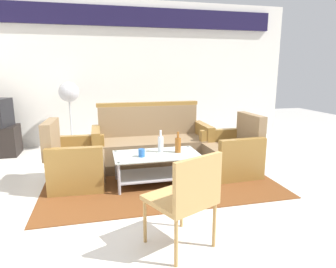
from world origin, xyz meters
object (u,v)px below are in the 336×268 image
object	(u,v)px
coffee_table	(157,164)
cup	(142,153)
bottle_brown	(178,145)
armchair_left	(75,164)
couch	(152,145)
bottle_clear	(161,144)
wicker_chair	(187,194)
armchair_right	(232,154)
pedestal_fan	(69,96)

from	to	relation	value
coffee_table	cup	size ratio (longest dim) A/B	11.00
bottle_brown	armchair_left	bearing A→B (deg)	171.45
armchair_left	cup	world-z (taller)	armchair_left
armchair_left	coffee_table	world-z (taller)	armchair_left
couch	bottle_clear	world-z (taller)	couch
armchair_left	wicker_chair	distance (m)	1.97
armchair_left	wicker_chair	world-z (taller)	armchair_left
couch	armchair_left	size ratio (longest dim) A/B	2.12
wicker_chair	couch	bearing A→B (deg)	61.83
armchair_left	wicker_chair	bearing A→B (deg)	33.26
coffee_table	bottle_brown	world-z (taller)	bottle_brown
couch	wicker_chair	bearing A→B (deg)	86.73
cup	bottle_brown	bearing A→B (deg)	10.06
bottle_brown	bottle_clear	bearing A→B (deg)	161.29
coffee_table	wicker_chair	size ratio (longest dim) A/B	1.31
bottle_brown	armchair_right	bearing A→B (deg)	8.86
bottle_clear	armchair_left	bearing A→B (deg)	173.53
bottle_brown	wicker_chair	size ratio (longest dim) A/B	0.33
armchair_left	wicker_chair	xyz separation A→B (m)	(0.98, -1.69, 0.21)
armchair_right	pedestal_fan	xyz separation A→B (m)	(-2.35, 1.86, 0.73)
bottle_clear	pedestal_fan	world-z (taller)	pedestal_fan
cup	wicker_chair	xyz separation A→B (m)	(0.16, -1.40, 0.03)
bottle_brown	pedestal_fan	xyz separation A→B (m)	(-1.49, 1.99, 0.50)
cup	wicker_chair	bearing A→B (deg)	-83.61
bottle_clear	cup	world-z (taller)	bottle_clear
armchair_left	cup	size ratio (longest dim) A/B	8.50
couch	armchair_left	xyz separation A→B (m)	(-1.11, -0.60, -0.03)
couch	armchair_right	distance (m)	1.25
armchair_right	couch	bearing A→B (deg)	55.50
armchair_left	armchair_right	world-z (taller)	same
armchair_left	coffee_table	size ratio (longest dim) A/B	0.77
pedestal_fan	wicker_chair	bearing A→B (deg)	-71.66
couch	pedestal_fan	world-z (taller)	pedestal_fan
pedestal_fan	wicker_chair	size ratio (longest dim) A/B	1.51
armchair_right	coffee_table	xyz separation A→B (m)	(-1.14, -0.14, -0.02)
cup	wicker_chair	distance (m)	1.41
coffee_table	wicker_chair	xyz separation A→B (m)	(-0.05, -1.49, 0.22)
armchair_right	coffee_table	distance (m)	1.15
couch	coffee_table	world-z (taller)	couch
bottle_clear	pedestal_fan	xyz separation A→B (m)	(-1.28, 1.92, 0.49)
wicker_chair	bottle_brown	bearing A→B (deg)	52.34
couch	armchair_right	size ratio (longest dim) A/B	2.12
couch	bottle_brown	bearing A→B (deg)	104.61
couch	armchair_right	world-z (taller)	couch
pedestal_fan	wicker_chair	world-z (taller)	pedestal_fan
bottle_brown	wicker_chair	distance (m)	1.53
armchair_left	wicker_chair	size ratio (longest dim) A/B	1.01
cup	couch	bearing A→B (deg)	71.88
armchair_left	armchair_right	bearing A→B (deg)	91.40
bottle_clear	wicker_chair	bearing A→B (deg)	-94.48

